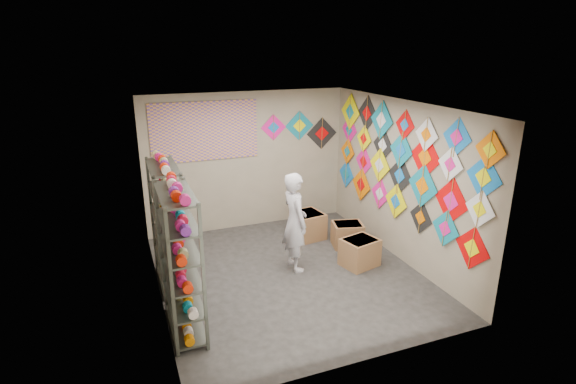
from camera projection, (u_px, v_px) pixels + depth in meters
name	position (u px, v px, depth m)	size (l,w,h in m)	color
ground	(289.00, 274.00, 7.25)	(4.50, 4.50, 0.00)	#2B2926
room_walls	(289.00, 177.00, 6.73)	(4.50, 4.50, 4.50)	tan
shelf_rack_front	(181.00, 263.00, 5.58)	(0.40, 1.10, 1.90)	#4C5147
shelf_rack_back	(168.00, 225.00, 6.73)	(0.40, 1.10, 1.90)	#4C5147
string_spools	(173.00, 236.00, 6.13)	(0.12, 2.36, 0.12)	#EF1D85
kite_wall_display	(399.00, 164.00, 7.44)	(0.05, 4.22, 2.08)	#DB0305
back_wall_kites	(302.00, 129.00, 9.03)	(1.64, 0.02, 0.83)	#ED178D
poster	(205.00, 131.00, 8.31)	(2.00, 0.01, 1.10)	#664698
shopkeeper	(295.00, 222.00, 7.22)	(0.42, 0.61, 1.64)	silver
carton_a	(360.00, 252.00, 7.49)	(0.56, 0.47, 0.47)	olive
carton_b	(347.00, 235.00, 8.22)	(0.53, 0.44, 0.44)	olive
carton_c	(308.00, 225.00, 8.57)	(0.52, 0.57, 0.50)	olive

